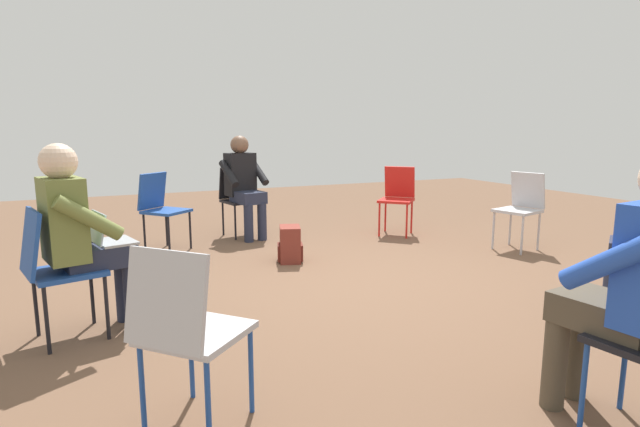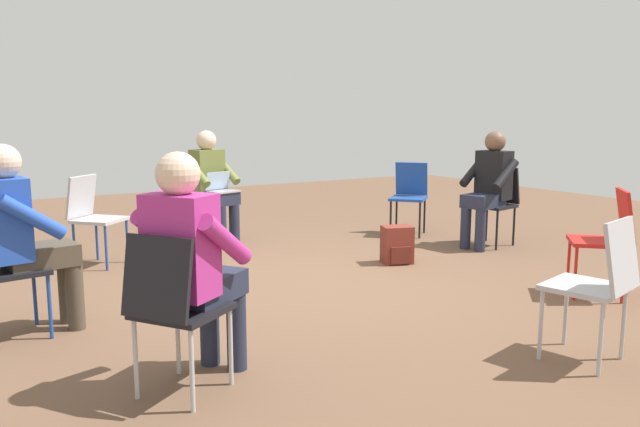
# 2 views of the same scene
# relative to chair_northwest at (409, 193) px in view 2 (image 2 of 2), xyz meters

# --- Properties ---
(ground_plane) EXTENTS (14.00, 14.00, 0.00)m
(ground_plane) POSITION_rel_chair_northwest_xyz_m (1.39, -1.95, -0.50)
(ground_plane) COLOR brown
(chair_northwest) EXTENTS (0.58, 0.59, 0.85)m
(chair_northwest) POSITION_rel_chair_northwest_xyz_m (0.00, 0.00, 0.00)
(chair_northwest) COLOR #1E4799
(chair_northwest) RESTS_ON ground
(chair_east) EXTENTS (0.52, 0.49, 0.85)m
(chair_east) POSITION_rel_chair_northwest_xyz_m (3.62, -1.58, 0.00)
(chair_east) COLOR #B7B7BC
(chair_east) RESTS_ON ground
(chair_southwest) EXTENTS (0.59, 0.58, 0.85)m
(chair_southwest) POSITION_rel_chair_northwest_xyz_m (-0.32, -3.54, 0.00)
(chair_southwest) COLOR #B7B7BC
(chair_southwest) RESTS_ON ground
(chair_southeast) EXTENTS (0.57, 0.58, 0.85)m
(chair_southeast) POSITION_rel_chair_northwest_xyz_m (2.81, -3.78, 0.00)
(chair_southeast) COLOR black
(chair_southeast) RESTS_ON ground
(chair_northeast) EXTENTS (0.58, 0.58, 0.85)m
(chair_northeast) POSITION_rel_chair_northwest_xyz_m (2.83, -0.34, 0.00)
(chair_northeast) COLOR red
(chair_northeast) RESTS_ON ground
(chair_west) EXTENTS (0.52, 0.49, 0.85)m
(chair_west) POSITION_rel_chair_northwest_xyz_m (-0.90, -2.22, 0.00)
(chair_west) COLOR #1E4799
(chair_west) RESTS_ON ground
(chair_north) EXTENTS (0.47, 0.51, 0.85)m
(chair_north) POSITION_rel_chair_northwest_xyz_m (0.97, 0.42, 0.00)
(chair_north) COLOR black
(chair_north) RESTS_ON ground
(person_with_laptop) EXTENTS (0.59, 0.57, 1.24)m
(person_with_laptop) POSITION_rel_chair_northwest_xyz_m (-0.74, -2.18, 0.20)
(person_with_laptop) COLOR #23283D
(person_with_laptop) RESTS_ON ground
(person_in_magenta) EXTENTS (0.63, 0.63, 1.24)m
(person_in_magenta) POSITION_rel_chair_northwest_xyz_m (2.72, -3.65, 0.20)
(person_in_magenta) COLOR #23283D
(person_in_magenta) RESTS_ON ground
(person_in_black) EXTENTS (0.56, 0.57, 1.24)m
(person_in_black) POSITION_rel_chair_northwest_xyz_m (1.01, 0.25, 0.20)
(person_in_black) COLOR #23283D
(person_in_black) RESTS_ON ground
(person_in_blue) EXTENTS (0.54, 0.55, 1.24)m
(person_in_blue) POSITION_rel_chair_northwest_xyz_m (1.43, -4.30, 0.20)
(person_in_blue) COLOR #4C4233
(person_in_blue) RESTS_ON ground
(backpack_near_laptop_user) EXTENTS (0.30, 0.33, 0.36)m
(backpack_near_laptop_user) POSITION_rel_chair_northwest_xyz_m (1.10, -1.04, -0.34)
(backpack_near_laptop_user) COLOR maroon
(backpack_near_laptop_user) RESTS_ON ground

